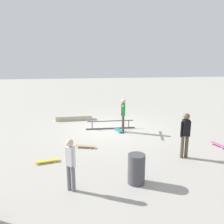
{
  "coord_description": "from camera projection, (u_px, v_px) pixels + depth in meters",
  "views": [
    {
      "loc": [
        1.65,
        11.42,
        3.61
      ],
      "look_at": [
        0.02,
        0.44,
        1.0
      ],
      "focal_mm": 37.46,
      "sensor_mm": 36.0,
      "label": 1
    }
  ],
  "objects": [
    {
      "name": "skate_ledge",
      "position": [
        74.0,
        118.0,
        13.78
      ],
      "size": [
        2.11,
        0.53,
        0.26
      ],
      "primitive_type": "cube",
      "rotation": [
        0.0,
        0.0,
        0.03
      ],
      "color": "#B2A893",
      "rests_on": "ground_plane"
    },
    {
      "name": "loose_skateboard_yellow",
      "position": [
        46.0,
        161.0,
        8.19
      ],
      "size": [
        0.82,
        0.38,
        0.09
      ],
      "rotation": [
        0.0,
        0.0,
        3.35
      ],
      "color": "yellow",
      "rests_on": "ground_plane"
    },
    {
      "name": "grind_rail",
      "position": [
        111.0,
        125.0,
        12.07
      ],
      "size": [
        2.55,
        0.3,
        0.43
      ],
      "rotation": [
        0.0,
        0.0,
        -0.02
      ],
      "color": "black",
      "rests_on": "ground_plane"
    },
    {
      "name": "skateboard_main",
      "position": [
        118.0,
        130.0,
        11.67
      ],
      "size": [
        0.37,
        0.82,
        0.09
      ],
      "rotation": [
        0.0,
        0.0,
        4.91
      ],
      "color": "teal",
      "rests_on": "ground_plane"
    },
    {
      "name": "loose_skateboard_pink",
      "position": [
        219.0,
        145.0,
        9.67
      ],
      "size": [
        0.4,
        0.82,
        0.09
      ],
      "rotation": [
        0.0,
        0.0,
        4.96
      ],
      "color": "#E05993",
      "rests_on": "ground_plane"
    },
    {
      "name": "loose_skateboard_natural",
      "position": [
        85.0,
        146.0,
        9.53
      ],
      "size": [
        0.82,
        0.44,
        0.09
      ],
      "rotation": [
        0.0,
        0.0,
        5.97
      ],
      "color": "tan",
      "rests_on": "ground_plane"
    },
    {
      "name": "bystander_white_shirt",
      "position": [
        70.0,
        162.0,
        6.3
      ],
      "size": [
        0.32,
        0.26,
        1.5
      ],
      "rotation": [
        0.0,
        0.0,
        5.67
      ],
      "color": "slate",
      "rests_on": "ground_plane"
    },
    {
      "name": "bystander_black_shirt",
      "position": [
        185.0,
        133.0,
        8.4
      ],
      "size": [
        0.38,
        0.23,
        1.68
      ],
      "rotation": [
        0.0,
        0.0,
        3.13
      ],
      "color": "brown",
      "rests_on": "ground_plane"
    },
    {
      "name": "skater_main",
      "position": [
        123.0,
        113.0,
        11.37
      ],
      "size": [
        0.39,
        1.31,
        1.66
      ],
      "rotation": [
        0.0,
        0.0,
        4.47
      ],
      "color": "brown",
      "rests_on": "ground_plane"
    },
    {
      "name": "trash_bin",
      "position": [
        136.0,
        169.0,
        6.78
      ],
      "size": [
        0.5,
        0.5,
        0.89
      ],
      "primitive_type": "cylinder",
      "color": "#47474C",
      "rests_on": "ground_plane"
    },
    {
      "name": "ground_plane",
      "position": [
        111.0,
        129.0,
        12.06
      ],
      "size": [
        60.0,
        60.0,
        0.0
      ],
      "primitive_type": "plane",
      "color": "#ADA89E"
    }
  ]
}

